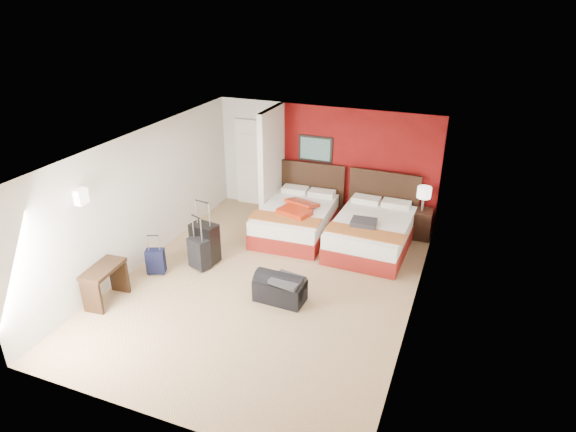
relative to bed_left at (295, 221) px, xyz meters
The scene contains 17 objects.
ground 2.07m from the bed_left, 83.65° to the right, with size 6.50×6.50×0.00m, color tan.
room_walls 1.64m from the bed_left, 152.34° to the right, with size 5.02×6.52×2.50m.
red_accent_panel 1.81m from the bed_left, 50.71° to the left, with size 3.50×0.04×2.50m, color maroon.
partition_wall 1.35m from the bed_left, 143.42° to the left, with size 0.12×1.20×2.50m, color silver.
entry_door 2.05m from the bed_left, 142.62° to the left, with size 0.82×0.06×2.05m, color silver.
bed_left is the anchor object (origin of this frame).
bed_right 1.63m from the bed_left, ahead, with size 1.45×2.06×0.62m, color white.
red_suitcase_open 0.38m from the bed_left, 45.00° to the right, with size 0.64×0.88×0.11m, color #B12A0F.
jacket_bundle 1.61m from the bed_left, 12.76° to the right, with size 0.47×0.38×0.11m, color #323237.
nightstand 2.60m from the bed_left, 18.10° to the left, with size 0.44×0.44×0.61m, color black.
table_lamp 2.66m from the bed_left, 18.10° to the left, with size 0.29×0.29×0.51m, color beige.
suitcase_black 2.09m from the bed_left, 124.31° to the right, with size 0.50×0.31×0.75m, color black.
suitcase_charcoal 2.29m from the bed_left, 120.29° to the right, with size 0.39×0.24×0.57m, color black.
suitcase_navy 3.03m from the bed_left, 126.48° to the right, with size 0.33×0.20×0.45m, color black.
duffel_bag 2.49m from the bed_left, 75.29° to the right, with size 0.83×0.44×0.42m, color black.
jacket_draped 2.58m from the bed_left, 72.34° to the right, with size 0.50×0.42×0.07m, color #333338.
desk 4.04m from the bed_left, 120.14° to the right, with size 0.40×0.79×0.66m, color black.
Camera 1 is at (3.08, -6.82, 4.79)m, focal length 30.98 mm.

